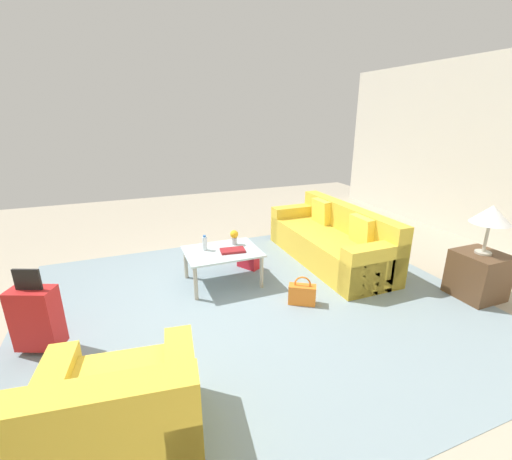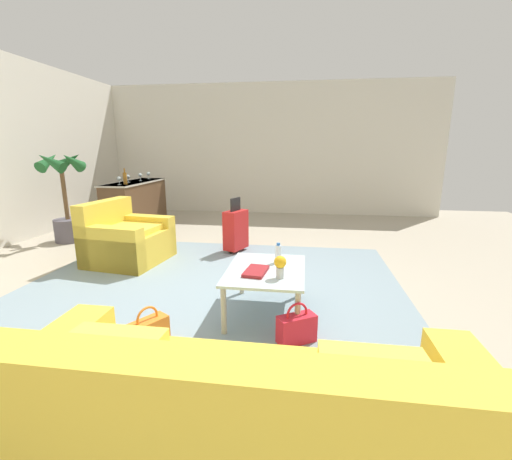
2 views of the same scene
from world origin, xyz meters
name	(u,v)px [view 1 (image 1 of 2)]	position (x,y,z in m)	size (l,w,h in m)	color
ground_plane	(202,307)	(0.00, 0.00, 0.00)	(12.00, 12.00, 0.00)	#A89E89
area_rug	(256,305)	(-0.60, 0.20, 0.00)	(5.20, 4.40, 0.01)	gray
couch	(333,242)	(-2.19, -0.60, 0.30)	(0.88, 2.30, 0.84)	gold
armchair	(119,426)	(0.91, 1.67, 0.30)	(1.11, 1.06, 0.86)	gold
coffee_table	(222,255)	(-0.40, -0.50, 0.40)	(0.96, 0.73, 0.46)	silver
water_bottle	(205,243)	(-0.20, -0.60, 0.56)	(0.06, 0.06, 0.20)	silver
coffee_table_book	(233,250)	(-0.52, -0.42, 0.48)	(0.31, 0.19, 0.03)	maroon
flower_vase	(234,236)	(-0.62, -0.65, 0.59)	(0.11, 0.11, 0.21)	#B2B7BC
side_table	(478,275)	(-3.20, 1.00, 0.29)	(0.52, 0.52, 0.57)	#513823
table_lamp	(492,215)	(-3.20, 1.00, 1.05)	(0.43, 0.43, 0.59)	#ADA899
suitcase_red	(36,317)	(1.60, 0.20, 0.36)	(0.45, 0.36, 0.85)	red
handbag_orange	(302,294)	(-1.12, 0.37, 0.13)	(0.35, 0.29, 0.36)	orange
handbag_red	(248,260)	(-0.88, -0.81, 0.13)	(0.29, 0.35, 0.36)	red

